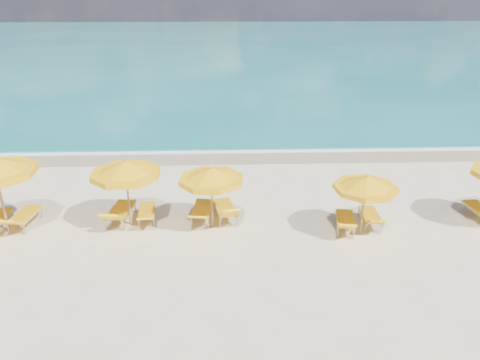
{
  "coord_description": "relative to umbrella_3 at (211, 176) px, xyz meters",
  "views": [
    {
      "loc": [
        -0.55,
        -13.65,
        7.63
      ],
      "look_at": [
        0.0,
        1.5,
        1.2
      ],
      "focal_mm": 35.0,
      "sensor_mm": 36.0,
      "label": 1
    }
  ],
  "objects": [
    {
      "name": "ground_plane",
      "position": [
        0.97,
        -0.3,
        -1.87
      ],
      "size": [
        120.0,
        120.0,
        0.0
      ],
      "primitive_type": "plane",
      "color": "beige"
    },
    {
      "name": "ocean",
      "position": [
        0.97,
        47.7,
        -1.87
      ],
      "size": [
        120.0,
        80.0,
        0.3
      ],
      "primitive_type": "cube",
      "color": "#136C6D",
      "rests_on": "ground"
    },
    {
      "name": "wet_sand_band",
      "position": [
        0.97,
        7.1,
        -1.87
      ],
      "size": [
        120.0,
        2.6,
        0.01
      ],
      "primitive_type": "cube",
      "color": "tan",
      "rests_on": "ground"
    },
    {
      "name": "foam_line",
      "position": [
        0.97,
        7.9,
        -1.87
      ],
      "size": [
        120.0,
        1.2,
        0.03
      ],
      "primitive_type": "cube",
      "color": "white",
      "rests_on": "ground"
    },
    {
      "name": "whitecap_near",
      "position": [
        -5.03,
        16.7,
        -1.87
      ],
      "size": [
        14.0,
        0.36,
        0.05
      ],
      "primitive_type": "cube",
      "color": "white",
      "rests_on": "ground"
    },
    {
      "name": "whitecap_far",
      "position": [
        8.97,
        23.7,
        -1.87
      ],
      "size": [
        18.0,
        0.3,
        0.05
      ],
      "primitive_type": "cube",
      "color": "white",
      "rests_on": "ground"
    },
    {
      "name": "umbrella_2",
      "position": [
        -2.79,
        0.29,
        0.14
      ],
      "size": [
        3.08,
        3.08,
        2.36
      ],
      "rotation": [
        0.0,
        0.0,
        0.42
      ],
      "color": "tan",
      "rests_on": "ground"
    },
    {
      "name": "umbrella_3",
      "position": [
        0.0,
        0.0,
        0.0
      ],
      "size": [
        2.68,
        2.68,
        2.2
      ],
      "rotation": [
        0.0,
        0.0,
        0.28
      ],
      "color": "tan",
      "rests_on": "ground"
    },
    {
      "name": "umbrella_4",
      "position": [
        4.86,
        -0.63,
        -0.09
      ],
      "size": [
        2.53,
        2.53,
        2.09
      ],
      "rotation": [
        0.0,
        0.0,
        -0.27
      ],
      "color": "tan",
      "rests_on": "ground"
    },
    {
      "name": "lounger_1_right",
      "position": [
        -6.35,
        0.31,
        -1.65
      ],
      "size": [
        0.82,
        1.93,
        0.8
      ],
      "rotation": [
        0.0,
        0.0,
        -0.11
      ],
      "color": "#A5A8AD",
      "rests_on": "ground"
    },
    {
      "name": "lounger_2_left",
      "position": [
        -3.16,
        0.52,
        -1.63
      ],
      "size": [
        0.9,
        2.05,
        0.87
      ],
      "rotation": [
        0.0,
        0.0,
        -0.13
      ],
      "color": "#A5A8AD",
      "rests_on": "ground"
    },
    {
      "name": "lounger_2_right",
      "position": [
        -2.27,
        0.56,
        -1.67
      ],
      "size": [
        0.75,
        1.79,
        0.64
      ],
      "rotation": [
        0.0,
        0.0,
        0.11
      ],
      "color": "#A5A8AD",
      "rests_on": "ground"
    },
    {
      "name": "lounger_3_left",
      "position": [
        -0.36,
        0.55,
        -1.64
      ],
      "size": [
        0.81,
        2.0,
        0.75
      ],
      "rotation": [
        0.0,
        0.0,
        -0.1
      ],
      "color": "#A5A8AD",
      "rests_on": "ground"
    },
    {
      "name": "lounger_3_right",
      "position": [
        0.43,
        0.57,
        -1.64
      ],
      "size": [
        0.98,
        1.96,
        0.9
      ],
      "rotation": [
        0.0,
        0.0,
        0.19
      ],
      "color": "#A5A8AD",
      "rests_on": "ground"
    },
    {
      "name": "lounger_4_left",
      "position": [
        4.41,
        -0.34,
        -1.66
      ],
      "size": [
        0.9,
        1.83,
        0.76
      ],
      "rotation": [
        0.0,
        0.0,
        -0.19
      ],
      "color": "#A5A8AD",
      "rests_on": "ground"
    },
    {
      "name": "lounger_4_right",
      "position": [
        5.35,
        -0.04,
        -1.66
      ],
      "size": [
        0.66,
        1.75,
        0.73
      ],
      "rotation": [
        0.0,
        0.0,
        -0.06
      ],
      "color": "#A5A8AD",
      "rests_on": "ground"
    },
    {
      "name": "lounger_5_left",
      "position": [
        9.31,
        0.23,
        -1.65
      ],
      "size": [
        0.75,
        1.78,
        0.85
      ],
      "rotation": [
        0.0,
        0.0,
        0.1
      ],
      "color": "#A5A8AD",
      "rests_on": "ground"
    }
  ]
}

